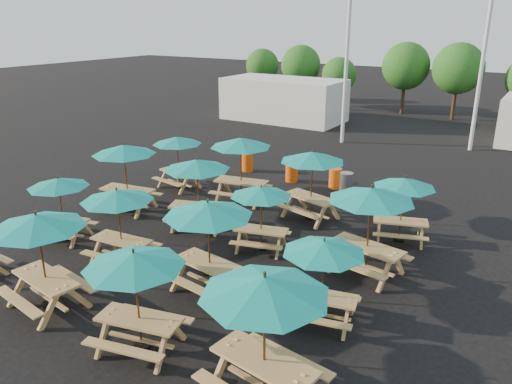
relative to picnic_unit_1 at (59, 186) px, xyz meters
The scene contains 28 objects.
ground 5.61m from the picnic_unit_1, 33.15° to the left, with size 120.00×120.00×0.00m, color black.
picnic_unit_1 is the anchor object (origin of this frame).
picnic_unit_2 2.94m from the picnic_unit_1, 92.52° to the left, with size 2.58×2.58×2.49m.
picnic_unit_3 5.85m from the picnic_unit_1, 91.80° to the left, with size 2.29×2.29×2.20m.
picnic_unit_4 4.13m from the picnic_unit_1, 43.47° to the right, with size 2.53×2.53×2.46m.
picnic_unit_5 2.79m from the picnic_unit_1, ahead, with size 2.20×2.20×2.24m.
picnic_unit_6 4.29m from the picnic_unit_1, 43.92° to the left, with size 2.79×2.79×2.41m.
picnic_unit_7 6.54m from the picnic_unit_1, 63.73° to the left, with size 2.69×2.69×2.53m.
picnic_unit_8 6.70m from the picnic_unit_1, 25.14° to the right, with size 2.49×2.49×2.31m.
picnic_unit_9 5.91m from the picnic_unit_1, ahead, with size 2.54×2.54×2.48m.
picnic_unit_10 6.30m from the picnic_unit_1, 24.70° to the left, with size 2.27×2.27×2.04m.
picnic_unit_11 8.21m from the picnic_unit_1, 43.89° to the left, with size 2.69×2.69×2.45m.
picnic_unit_12 9.45m from the picnic_unit_1, 16.75° to the right, with size 2.63×2.63×2.57m.
picnic_unit_13 8.89m from the picnic_unit_1, ahead, with size 2.23×2.23×2.08m.
picnic_unit_14 9.42m from the picnic_unit_1, 17.66° to the left, with size 2.67×2.67×2.54m.
picnic_unit_15 10.64m from the picnic_unit_1, 31.01° to the left, with size 2.41×2.41×2.11m.
waste_bin_0 9.52m from the picnic_unit_1, 84.46° to the left, with size 0.53×0.53×0.85m, color #EC5A0D.
waste_bin_1 9.78m from the picnic_unit_1, 69.70° to the left, with size 0.53×0.53×0.85m, color #EC5A0D.
waste_bin_2 10.74m from the picnic_unit_1, 60.02° to the left, with size 0.53×0.53×0.85m, color #EC5A0D.
waste_bin_3 10.78m from the picnic_unit_1, 56.26° to the left, with size 0.53×0.53×0.85m, color gray.
mast_0 17.60m from the picnic_unit_1, 81.75° to the left, with size 0.20×0.20×12.00m, color silver.
mast_1 21.34m from the picnic_unit_1, 64.67° to the left, with size 0.20×0.20×12.00m, color silver.
event_tent_0 21.21m from the picnic_unit_1, 99.64° to the left, with size 8.00×4.00×2.80m, color silver.
tree_0 29.77m from the picnic_unit_1, 108.87° to the left, with size 2.80×2.80×4.24m.
tree_1 27.36m from the picnic_unit_1, 101.17° to the left, with size 3.11×3.11×4.72m.
tree_2 26.64m from the picnic_unit_1, 94.17° to the left, with size 2.59×2.59×3.93m.
tree_3 27.80m from the picnic_unit_1, 84.42° to the left, with size 3.36×3.36×5.09m.
tree_4 27.95m from the picnic_unit_1, 76.84° to the left, with size 3.41×3.41×5.17m.
Camera 1 is at (8.42, -12.09, 6.71)m, focal length 35.00 mm.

